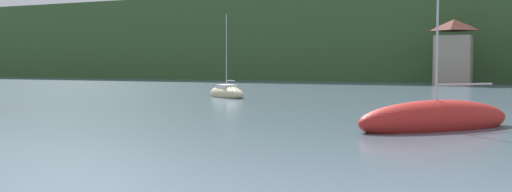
{
  "coord_description": "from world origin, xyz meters",
  "views": [
    {
      "loc": [
        9.19,
        18.74,
        2.93
      ],
      "look_at": [
        0.0,
        38.46,
        1.69
      ],
      "focal_mm": 41.09,
      "sensor_mm": 36.0,
      "label": 1
    }
  ],
  "objects": [
    {
      "name": "sailboat_far_5",
      "position": [
        -14.08,
        62.72,
        0.34
      ],
      "size": [
        5.53,
        4.84,
        7.4
      ],
      "rotation": [
        0.0,
        0.0,
        2.48
      ],
      "color": "#CCBC8E",
      "rests_on": "ground_plane"
    },
    {
      "name": "wooded_hillside",
      "position": [
        4.98,
        146.41,
        6.04
      ],
      "size": [
        352.0,
        68.6,
        36.11
      ],
      "color": "#38562D",
      "rests_on": "ground_plane"
    },
    {
      "name": "shore_building_west",
      "position": [
        0.0,
        100.82,
        4.23
      ],
      "size": [
        4.88,
        4.56,
        8.72
      ],
      "color": "gray",
      "rests_on": "ground_plane"
    },
    {
      "name": "sailboat_mid_4",
      "position": [
        5.52,
        45.46,
        0.41
      ],
      "size": [
        6.92,
        7.72,
        10.27
      ],
      "rotation": [
        0.0,
        0.0,
        4.02
      ],
      "color": "red",
      "rests_on": "ground_plane"
    }
  ]
}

